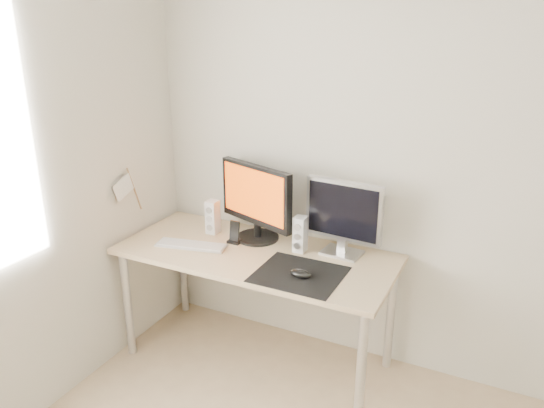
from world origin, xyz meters
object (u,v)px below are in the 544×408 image
(desk, at_px, (256,264))
(speaker_right, at_px, (300,234))
(speaker_left, at_px, (213,217))
(second_monitor, at_px, (344,215))
(phone_dock, at_px, (235,236))
(main_monitor, at_px, (256,200))
(keyboard, at_px, (191,245))
(mouse, at_px, (300,274))

(desk, xyz_separation_m, speaker_right, (0.22, 0.13, 0.18))
(desk, height_order, speaker_left, speaker_left)
(second_monitor, relative_size, phone_dock, 3.29)
(main_monitor, distance_m, second_monitor, 0.54)
(desk, relative_size, phone_dock, 11.66)
(second_monitor, bearing_deg, main_monitor, -176.92)
(second_monitor, bearing_deg, keyboard, -160.63)
(speaker_right, bearing_deg, desk, -150.25)
(second_monitor, height_order, speaker_left, second_monitor)
(main_monitor, distance_m, speaker_left, 0.33)
(main_monitor, xyz_separation_m, second_monitor, (0.54, 0.03, -0.01))
(desk, xyz_separation_m, speaker_left, (-0.37, 0.14, 0.18))
(main_monitor, bearing_deg, keyboard, -138.31)
(second_monitor, xyz_separation_m, keyboard, (-0.83, -0.29, -0.23))
(speaker_left, xyz_separation_m, phone_dock, (0.20, -0.07, -0.06))
(mouse, bearing_deg, phone_dock, 155.88)
(desk, bearing_deg, speaker_right, 29.75)
(desk, relative_size, speaker_right, 7.61)
(main_monitor, xyz_separation_m, keyboard, (-0.30, -0.26, -0.25))
(main_monitor, relative_size, second_monitor, 1.18)
(second_monitor, bearing_deg, speaker_left, -175.81)
(mouse, xyz_separation_m, speaker_right, (-0.13, 0.30, 0.08))
(desk, bearing_deg, phone_dock, 160.61)
(desk, distance_m, keyboard, 0.40)
(main_monitor, height_order, keyboard, main_monitor)
(speaker_right, distance_m, keyboard, 0.65)
(phone_dock, bearing_deg, desk, -19.39)
(keyboard, bearing_deg, main_monitor, 41.69)
(mouse, distance_m, desk, 0.41)
(second_monitor, bearing_deg, mouse, -104.52)
(speaker_left, relative_size, speaker_right, 1.00)
(speaker_left, bearing_deg, keyboard, -91.69)
(speaker_left, xyz_separation_m, keyboard, (-0.01, -0.23, -0.10))
(speaker_left, distance_m, phone_dock, 0.22)
(second_monitor, relative_size, keyboard, 1.04)
(second_monitor, height_order, phone_dock, second_monitor)
(mouse, bearing_deg, main_monitor, 142.05)
(mouse, distance_m, keyboard, 0.74)
(phone_dock, bearing_deg, keyboard, -142.22)
(second_monitor, relative_size, speaker_right, 2.15)
(keyboard, bearing_deg, second_monitor, 19.37)
(phone_dock, bearing_deg, speaker_right, 9.22)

